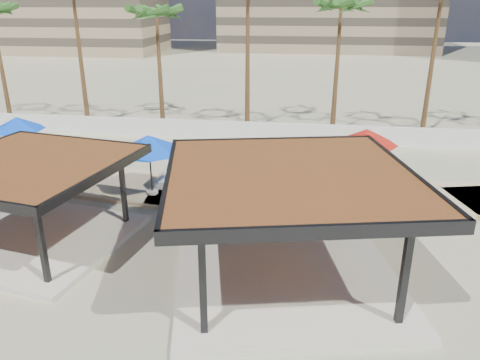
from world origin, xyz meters
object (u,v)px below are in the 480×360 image
object	(u,v)px
umbrella_a	(17,124)
pavilion_central	(288,217)
umbrella_c	(367,137)
lounger_b	(347,199)
lounger_c	(405,203)
lounger_a	(168,178)
pavilion_west	(32,195)

from	to	relation	value
umbrella_a	pavilion_central	bearing A→B (deg)	-32.02
umbrella_c	lounger_b	size ratio (longest dim) A/B	1.49
pavilion_central	lounger_b	world-z (taller)	pavilion_central
umbrella_a	lounger_c	bearing A→B (deg)	-9.56
umbrella_a	umbrella_c	xyz separation A→B (m)	(18.42, -0.48, 0.13)
pavilion_central	lounger_b	bearing A→B (deg)	56.26
lounger_b	umbrella_c	bearing A→B (deg)	-24.39
lounger_a	lounger_c	bearing A→B (deg)	-95.36
pavilion_central	umbrella_c	xyz separation A→B (m)	(3.31, 8.97, 0.24)
pavilion_central	umbrella_a	size ratio (longest dim) A/B	2.44
umbrella_a	lounger_c	distance (m)	20.31
pavilion_west	lounger_c	world-z (taller)	pavilion_west
lounger_b	pavilion_central	bearing A→B (deg)	152.59
pavilion_central	umbrella_c	size ratio (longest dim) A/B	2.58
umbrella_a	lounger_a	distance (m)	9.29
umbrella_c	lounger_b	distance (m)	3.69
lounger_a	lounger_b	xyz separation A→B (m)	(8.60, -1.47, 0.02)
lounger_b	lounger_c	xyz separation A→B (m)	(2.46, -0.01, -0.03)
pavilion_central	lounger_c	world-z (taller)	pavilion_central
pavilion_central	pavilion_west	distance (m)	9.48
lounger_a	lounger_b	world-z (taller)	lounger_b
lounger_a	pavilion_central	bearing A→B (deg)	-138.29
lounger_b	lounger_c	distance (m)	2.46
lounger_a	lounger_b	size ratio (longest dim) A/B	0.91
lounger_b	lounger_c	bearing A→B (deg)	-96.37
pavilion_central	umbrella_c	distance (m)	9.56
pavilion_west	umbrella_a	distance (m)	10.04
pavilion_west	umbrella_c	world-z (taller)	pavilion_west
pavilion_central	lounger_a	world-z (taller)	pavilion_central
pavilion_west	umbrella_a	world-z (taller)	pavilion_west
pavilion_central	umbrella_c	bearing A→B (deg)	57.22
umbrella_a	lounger_b	xyz separation A→B (m)	(17.47, -3.35, -1.98)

